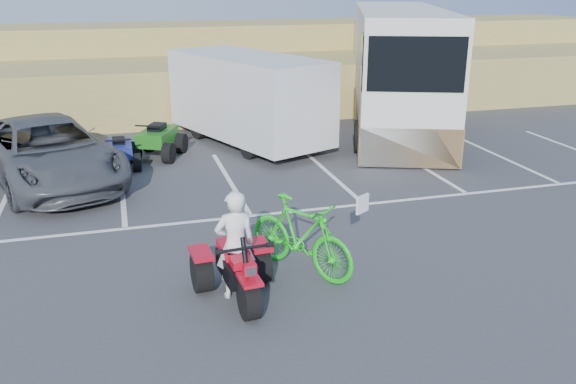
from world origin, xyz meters
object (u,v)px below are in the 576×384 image
object	(u,v)px
rider	(235,245)
cargo_trailer	(248,97)
quad_atv_green	(159,157)
rv_motorhome	(396,76)
grey_pickup	(48,152)
red_trike_atv	(239,299)
quad_atv_blue	(121,167)
green_dirt_bike	(301,236)

from	to	relation	value
rider	cargo_trailer	bearing A→B (deg)	-107.28
rider	quad_atv_green	size ratio (longest dim) A/B	1.08
cargo_trailer	rv_motorhome	xyz separation A→B (m)	(5.56, 1.14, 0.23)
grey_pickup	rv_motorhome	distance (m)	11.89
grey_pickup	cargo_trailer	bearing A→B (deg)	4.21
red_trike_atv	quad_atv_blue	xyz separation A→B (m)	(-1.71, 8.13, 0.00)
rv_motorhome	quad_atv_green	distance (m)	8.85
rv_motorhome	green_dirt_bike	bearing A→B (deg)	-102.29
grey_pickup	rv_motorhome	xyz separation A→B (m)	(11.29, 3.64, 0.90)
red_trike_atv	cargo_trailer	xyz separation A→B (m)	(2.28, 9.74, 1.49)
red_trike_atv	quad_atv_blue	distance (m)	8.30
green_dirt_bike	quad_atv_green	world-z (taller)	green_dirt_bike
red_trike_atv	rv_motorhome	bearing A→B (deg)	50.39
quad_atv_green	red_trike_atv	bearing A→B (deg)	-61.46
quad_atv_blue	grey_pickup	bearing A→B (deg)	-152.99
quad_atv_blue	red_trike_atv	bearing A→B (deg)	-78.11
green_dirt_bike	red_trike_atv	bearing A→B (deg)	175.91
quad_atv_blue	rider	bearing A→B (deg)	-77.96
green_dirt_bike	rv_motorhome	xyz separation A→B (m)	(6.59, 10.19, 1.03)
grey_pickup	rider	bearing A→B (deg)	-83.54
quad_atv_blue	quad_atv_green	xyz separation A→B (m)	(1.10, 0.76, 0.00)
grey_pickup	quad_atv_green	distance (m)	3.38
green_dirt_bike	cargo_trailer	distance (m)	9.15
green_dirt_bike	quad_atv_green	xyz separation A→B (m)	(-1.86, 8.20, -0.69)
rider	cargo_trailer	distance (m)	9.88
rider	quad_atv_blue	xyz separation A→B (m)	(-1.70, 7.98, -0.92)
red_trike_atv	quad_atv_blue	size ratio (longest dim) A/B	1.24
red_trike_atv	rider	world-z (taller)	rider
quad_atv_green	rv_motorhome	bearing A→B (deg)	37.91
grey_pickup	quad_atv_blue	xyz separation A→B (m)	(1.74, 0.88, -0.82)
quad_atv_green	grey_pickup	bearing A→B (deg)	-125.27
green_dirt_bike	cargo_trailer	world-z (taller)	cargo_trailer
green_dirt_bike	quad_atv_green	size ratio (longest dim) A/B	1.36
quad_atv_blue	quad_atv_green	distance (m)	1.34
quad_atv_blue	quad_atv_green	world-z (taller)	quad_atv_green
quad_atv_blue	rv_motorhome	bearing A→B (deg)	16.12
cargo_trailer	red_trike_atv	bearing A→B (deg)	-125.21
rv_motorhome	quad_atv_blue	xyz separation A→B (m)	(-9.55, -2.75, -1.72)
grey_pickup	quad_atv_green	bearing A→B (deg)	10.73
rv_motorhome	quad_atv_green	size ratio (longest dim) A/B	6.66
red_trike_atv	green_dirt_bike	distance (m)	1.59
rider	green_dirt_bike	xyz separation A→B (m)	(1.27, 0.54, -0.22)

